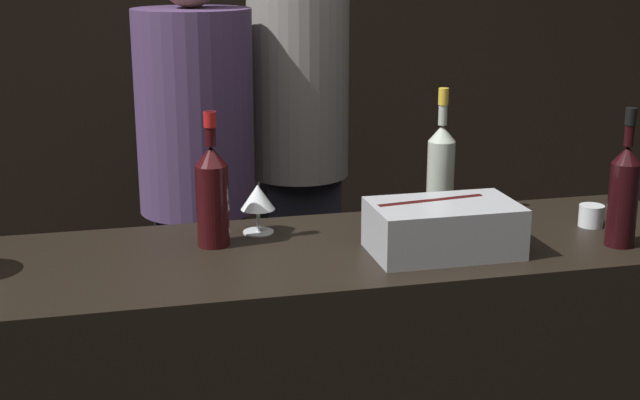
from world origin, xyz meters
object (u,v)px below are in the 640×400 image
Objects in this scene: ice_bin_with_bottles at (442,226)px; person_in_hoodie at (299,132)px; candle_votive at (591,216)px; red_wine_bottle_black_foil at (624,192)px; wine_glass at (258,199)px; red_wine_bottle_tall at (212,192)px; rose_wine_bottle at (441,167)px; person_blond_tee at (197,166)px.

ice_bin_with_bottles is 1.33m from person_in_hoodie.
candle_votive is 1.33m from person_in_hoodie.
candle_votive is 0.20m from red_wine_bottle_black_foil.
ice_bin_with_bottles is at bearing -166.70° from candle_votive.
person_in_hoodie is (0.34, 1.06, -0.04)m from wine_glass.
rose_wine_bottle is (0.66, 0.11, 0.00)m from red_wine_bottle_tall.
ice_bin_with_bottles is 0.20× the size of person_in_hoodie.
person_blond_tee is at bearing 125.71° from rose_wine_bottle.
person_in_hoodie is at bearing 114.87° from candle_votive.
red_wine_bottle_tall is (-1.03, 0.08, 0.11)m from candle_votive.
person_in_hoodie is at bearing 67.57° from red_wine_bottle_tall.
person_blond_tee reaches higher than candle_votive.
red_wine_bottle_black_foil is 0.50m from rose_wine_bottle.
ice_bin_with_bottles is 1.04× the size of red_wine_bottle_tall.
person_blond_tee reaches higher than wine_glass.
wine_glass is 0.94m from red_wine_bottle_black_foil.
person_blond_tee is at bearing 113.43° from ice_bin_with_bottles.
person_blond_tee reaches higher than rose_wine_bottle.
rose_wine_bottle is 0.20× the size of person_in_hoodie.
candle_votive is at bearing 162.43° from person_blond_tee.
wine_glass is 1.11m from person_in_hoodie.
wine_glass is 0.07× the size of person_in_hoodie.
red_wine_bottle_black_foil is 1.04m from red_wine_bottle_tall.
person_blond_tee is (-0.08, 0.88, -0.11)m from wine_glass.
red_wine_bottle_tall is (-0.55, 0.19, 0.07)m from ice_bin_with_bottles.
rose_wine_bottle reaches higher than red_wine_bottle_tall.
person_blond_tee is at bearing 133.40° from candle_votive.
red_wine_bottle_tall is 0.20× the size of person_blond_tee.
person_blond_tee is at bearing -46.52° from person_in_hoodie.
candle_votive is (0.48, 0.11, -0.04)m from ice_bin_with_bottles.
red_wine_bottle_tall is at bearing 175.66° from candle_votive.
red_wine_bottle_black_foil is (-0.01, -0.17, 0.11)m from candle_votive.
wine_glass is 0.53m from rose_wine_bottle.
ice_bin_with_bottles is 0.59m from red_wine_bottle_tall.
rose_wine_bottle is at bearing 152.86° from candle_votive.
red_wine_bottle_tall is 0.95× the size of rose_wine_bottle.
wine_glass is at bearing 123.93° from person_blond_tee.
ice_bin_with_bottles reaches higher than candle_votive.
person_in_hoodie is (-0.55, 1.38, -0.09)m from red_wine_bottle_black_foil.
red_wine_bottle_tall is at bearing 160.81° from ice_bin_with_bottles.
rose_wine_bottle reaches higher than ice_bin_with_bottles.
ice_bin_with_bottles is 1.02× the size of red_wine_bottle_black_foil.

